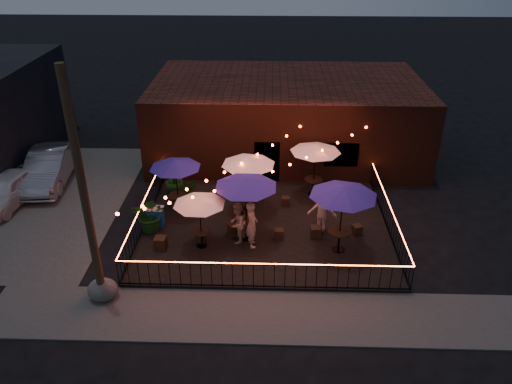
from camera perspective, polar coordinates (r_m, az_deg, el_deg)
ground at (r=19.14m, az=1.00°, el=-7.45°), size 110.00×110.00×0.00m
patio at (r=20.75m, az=1.09°, el=-4.03°), size 10.00×8.00×0.15m
sidewalk at (r=16.60m, az=0.81°, el=-13.99°), size 18.00×2.50×0.05m
parking_lot at (r=25.57m, az=-26.83°, el=-0.85°), size 11.00×12.00×0.02m
brick_building at (r=27.11m, az=3.52°, el=8.56°), size 14.00×8.00×4.00m
utility_pole at (r=15.79m, az=-19.03°, el=-0.48°), size 0.26×0.26×8.00m
fence_front at (r=17.14m, az=0.90°, el=-9.59°), size 10.00×0.04×1.04m
fence_left at (r=21.08m, az=-12.63°, el=-2.36°), size 0.04×8.00×1.04m
fence_right at (r=21.00m, az=14.89°, el=-2.78°), size 0.04×8.00×1.04m
festoon_lights at (r=19.31m, az=-1.86°, el=1.66°), size 10.02×8.72×1.32m
cafe_table_0 at (r=18.54m, az=-6.50°, el=-1.06°), size 2.63×2.63×2.18m
cafe_table_1 at (r=21.04m, az=-9.23°, el=3.12°), size 2.85×2.85×2.40m
cafe_table_2 at (r=18.70m, az=-1.17°, el=1.03°), size 3.21×3.21×2.69m
cafe_table_3 at (r=20.81m, az=-0.87°, el=3.53°), size 2.81×2.81×2.52m
cafe_table_4 at (r=18.21m, az=9.98°, el=0.02°), size 2.84×2.84×2.77m
cafe_table_5 at (r=22.21m, az=6.82°, el=4.95°), size 2.62×2.62×2.50m
bistro_chair_0 at (r=19.54m, az=-10.84°, el=-5.75°), size 0.46×0.46×0.50m
bistro_chair_1 at (r=19.71m, az=-6.33°, el=-5.14°), size 0.40×0.40×0.45m
bistro_chair_2 at (r=22.08m, az=-8.98°, el=-1.27°), size 0.47×0.47×0.50m
bistro_chair_3 at (r=22.32m, az=-6.36°, el=-0.74°), size 0.55×0.55×0.49m
bistro_chair_4 at (r=20.02m, az=-2.57°, el=-4.31°), size 0.55×0.55×0.49m
bistro_chair_5 at (r=19.83m, az=2.65°, el=-4.82°), size 0.35×0.35×0.40m
bistro_chair_6 at (r=22.43m, az=-0.27°, el=-0.42°), size 0.49×0.49×0.47m
bistro_chair_7 at (r=22.09m, az=3.39°, el=-1.06°), size 0.35×0.35×0.40m
bistro_chair_8 at (r=20.01m, az=6.82°, el=-4.57°), size 0.40×0.40×0.47m
bistro_chair_9 at (r=20.47m, az=11.46°, el=-4.25°), size 0.45×0.45×0.40m
bistro_chair_10 at (r=22.34m, az=8.30°, el=-0.95°), size 0.41×0.41×0.42m
bistro_chair_11 at (r=22.65m, az=12.59°, el=-0.85°), size 0.44×0.44×0.48m
patron_a at (r=19.01m, az=-0.49°, el=-3.71°), size 0.59×0.78×1.91m
patron_b at (r=19.28m, az=-2.15°, el=-3.57°), size 0.88×0.99×1.71m
patron_c at (r=20.16m, az=7.58°, el=-2.06°), size 1.29×0.89×1.83m
potted_shrub_a at (r=20.45m, az=-11.92°, el=-2.53°), size 1.51×1.36×1.50m
potted_shrub_b at (r=21.90m, az=-7.79°, el=-0.14°), size 0.77×0.63×1.36m
potted_shrub_c at (r=23.13m, az=-9.35°, el=1.52°), size 0.98×0.98×1.46m
cooler at (r=20.89m, az=-11.36°, el=-2.78°), size 0.66×0.49×0.85m
boulder at (r=17.80m, az=-17.10°, el=-10.63°), size 1.14×1.04×0.75m
car_white at (r=24.86m, az=-26.55°, el=0.22°), size 2.22×4.30×1.40m
car_silver at (r=26.01m, az=-22.58°, el=2.60°), size 2.23×5.09×1.63m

